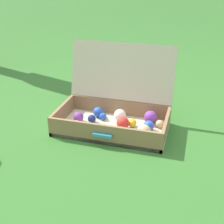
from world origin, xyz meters
name	(u,v)px	position (x,y,z in m)	size (l,w,h in m)	color
ground_plane	(116,135)	(0.00, 0.00, 0.00)	(16.00, 16.00, 0.00)	#336B28
open_suitcase	(116,111)	(-0.03, 0.11, 0.11)	(0.67, 0.49, 0.48)	beige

